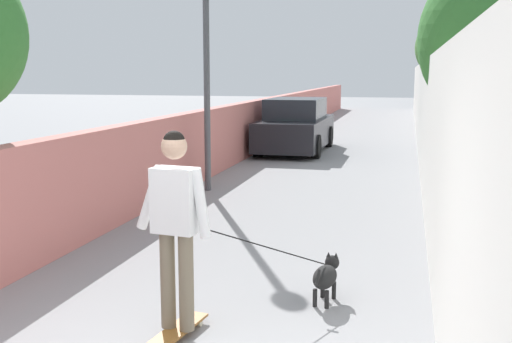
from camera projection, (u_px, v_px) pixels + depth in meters
ground_plane at (337, 154)px, 17.61m from camera, size 80.00×80.00×0.00m
wall_left at (237, 132)px, 16.13m from camera, size 48.00×0.30×1.48m
fence_right at (427, 115)px, 14.93m from camera, size 48.00×0.30×2.55m
tree_right_mid at (461, 48)px, 21.07m from camera, size 3.06×3.06×4.41m
tree_right_far at (511, 39)px, 10.10m from camera, size 2.98×2.98×4.33m
lamp_post at (206, 22)px, 11.67m from camera, size 0.36×0.36×4.77m
skateboard at (178, 330)px, 5.42m from camera, size 0.82×0.31×0.08m
person_skateboarder at (176, 214)px, 5.26m from camera, size 0.27×0.72×1.73m
dog at (325, 275)px, 6.23m from camera, size 1.48×1.28×1.06m
car_near at (296, 127)px, 18.02m from camera, size 4.32×1.80×1.54m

